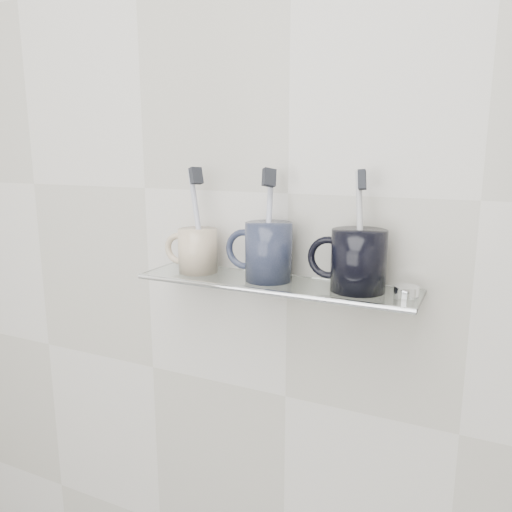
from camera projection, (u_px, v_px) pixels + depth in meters
The scene contains 18 objects.
wall_back at pixel (288, 193), 0.90m from camera, with size 2.50×2.50×0.00m, color silver.
shelf_glass at pixel (274, 284), 0.88m from camera, with size 0.50×0.12×0.01m, color silver.
shelf_rail at pixel (261, 292), 0.83m from camera, with size 0.01×0.01×0.50m, color silver.
bracket_left at pixel (188, 272), 1.01m from camera, with size 0.02×0.02×0.03m, color silver.
bracket_right at pixel (400, 297), 0.84m from camera, with size 0.02×0.02×0.03m, color silver.
mug_left at pixel (198, 251), 0.94m from camera, with size 0.07×0.07×0.08m, color beige.
mug_left_handle at pixel (179, 249), 0.96m from camera, with size 0.06×0.06×0.01m, color beige.
toothbrush_left at pixel (197, 219), 0.93m from camera, with size 0.01×0.01×0.19m, color #A7AAC8.
bristles_left at pixel (196, 176), 0.91m from camera, with size 0.01×0.02×0.03m, color #212329.
mug_center at pixel (269, 252), 0.88m from camera, with size 0.08×0.08×0.10m, color black.
mug_center_handle at pixel (244, 249), 0.90m from camera, with size 0.07×0.07×0.01m, color black.
toothbrush_center at pixel (269, 224), 0.87m from camera, with size 0.01×0.01×0.19m, color #ACB2D2.
bristles_center at pixel (269, 177), 0.85m from camera, with size 0.01×0.02×0.03m, color #212329.
mug_right at pixel (359, 261), 0.81m from camera, with size 0.09×0.09×0.10m, color black.
mug_right_handle at pixel (328, 258), 0.83m from camera, with size 0.07×0.07×0.01m, color black.
toothbrush_right at pixel (360, 230), 0.80m from camera, with size 0.01×0.01×0.19m, color #B9B9B9.
bristles_right at pixel (362, 180), 0.78m from camera, with size 0.01×0.02×0.03m, color #212329.
chrome_cap at pixel (406, 291), 0.79m from camera, with size 0.04×0.04×0.02m, color silver.
Camera 1 is at (0.33, 0.25, 1.33)m, focal length 35.00 mm.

